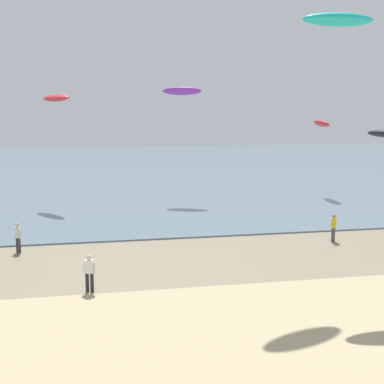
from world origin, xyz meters
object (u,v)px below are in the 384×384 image
(person_by_waterline, at_px, (18,237))
(kite_aloft_0, at_px, (182,91))
(person_trailing_behind, at_px, (89,272))
(person_far_down_beach, at_px, (333,227))
(kite_aloft_6, at_px, (338,19))
(kite_aloft_1, at_px, (322,123))
(kite_aloft_8, at_px, (56,98))

(person_by_waterline, bearing_deg, kite_aloft_0, 50.97)
(person_trailing_behind, bearing_deg, person_far_down_beach, 22.54)
(person_by_waterline, relative_size, person_trailing_behind, 1.00)
(person_far_down_beach, xyz_separation_m, kite_aloft_6, (-3.34, -6.29, 11.12))
(person_by_waterline, xyz_separation_m, person_trailing_behind, (3.97, -7.15, 0.00))
(person_by_waterline, height_order, kite_aloft_1, kite_aloft_1)
(person_by_waterline, relative_size, kite_aloft_8, 0.50)
(person_trailing_behind, height_order, kite_aloft_6, kite_aloft_6)
(person_by_waterline, distance_m, kite_aloft_0, 20.74)
(person_trailing_behind, relative_size, kite_aloft_1, 0.57)
(kite_aloft_8, bearing_deg, person_far_down_beach, -166.69)
(kite_aloft_8, bearing_deg, person_trailing_behind, 151.47)
(person_trailing_behind, xyz_separation_m, kite_aloft_6, (11.26, -0.23, 11.12))
(person_far_down_beach, relative_size, kite_aloft_0, 0.51)
(kite_aloft_0, relative_size, kite_aloft_6, 1.00)
(person_far_down_beach, bearing_deg, person_trailing_behind, -157.46)
(person_trailing_behind, xyz_separation_m, kite_aloft_0, (7.96, 21.86, 8.47))
(kite_aloft_0, distance_m, kite_aloft_1, 12.98)
(person_by_waterline, xyz_separation_m, kite_aloft_1, (24.60, 14.44, 5.67))
(person_by_waterline, relative_size, kite_aloft_0, 0.51)
(kite_aloft_0, bearing_deg, kite_aloft_1, 18.37)
(kite_aloft_0, height_order, kite_aloft_6, kite_aloft_6)
(person_trailing_behind, xyz_separation_m, kite_aloft_8, (-2.41, 21.20, 7.88))
(kite_aloft_1, bearing_deg, person_by_waterline, 122.75)
(person_by_waterline, relative_size, kite_aloft_6, 0.51)
(person_far_down_beach, height_order, kite_aloft_8, kite_aloft_8)
(kite_aloft_0, bearing_deg, person_by_waterline, -109.43)
(person_far_down_beach, bearing_deg, kite_aloft_8, 138.31)
(person_far_down_beach, distance_m, kite_aloft_6, 13.20)
(kite_aloft_6, bearing_deg, person_far_down_beach, -117.28)
(kite_aloft_6, height_order, kite_aloft_8, kite_aloft_6)
(person_trailing_behind, bearing_deg, kite_aloft_1, 46.30)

